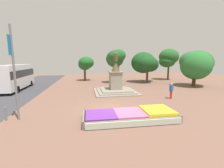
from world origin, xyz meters
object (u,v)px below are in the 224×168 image
object	(u,v)px
flower_planter	(132,116)
kerb_bollard_mid_b	(6,113)
city_bus	(15,76)
banner_pole	(14,72)
pedestrian_near_planter	(171,90)
statue_monument	(116,85)

from	to	relation	value
flower_planter	kerb_bollard_mid_b	size ratio (longest dim) A/B	6.54
flower_planter	city_bus	world-z (taller)	city_bus
banner_pole	kerb_bollard_mid_b	world-z (taller)	banner_pole
city_bus	kerb_bollard_mid_b	distance (m)	13.16
banner_pole	kerb_bollard_mid_b	xyz separation A→B (m)	(-0.80, 0.03, -2.86)
banner_pole	kerb_bollard_mid_b	distance (m)	2.97
banner_pole	pedestrian_near_planter	bearing A→B (deg)	14.59
flower_planter	statue_monument	distance (m)	9.37
flower_planter	kerb_bollard_mid_b	bearing A→B (deg)	170.88
flower_planter	city_bus	bearing A→B (deg)	133.61
city_bus	pedestrian_near_planter	bearing A→B (deg)	-24.59
statue_monument	kerb_bollard_mid_b	distance (m)	12.28
banner_pole	kerb_bollard_mid_b	bearing A→B (deg)	177.55
pedestrian_near_planter	kerb_bollard_mid_b	bearing A→B (deg)	-166.30
statue_monument	pedestrian_near_planter	bearing A→B (deg)	-39.39
statue_monument	banner_pole	xyz separation A→B (m)	(-8.56, -7.97, 2.37)
city_bus	pedestrian_near_planter	xyz separation A→B (m)	(19.08, -8.73, -1.04)
pedestrian_near_planter	flower_planter	bearing A→B (deg)	-140.63
city_bus	kerb_bollard_mid_b	size ratio (longest dim) A/B	9.11
flower_planter	banner_pole	size ratio (longest dim) A/B	1.02
statue_monument	banner_pole	size ratio (longest dim) A/B	0.85
flower_planter	statue_monument	size ratio (longest dim) A/B	1.21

